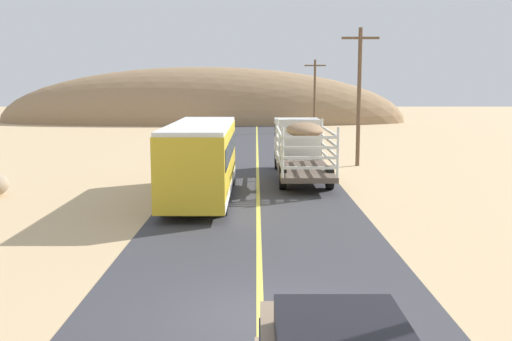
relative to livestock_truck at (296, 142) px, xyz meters
The scene contains 8 objects.
ground_plane 19.95m from the livestock_truck, 96.48° to the right, with size 240.00×240.00×0.00m, color tan.
road_surface 19.95m from the livestock_truck, 96.48° to the right, with size 8.00×120.00×0.02m, color #38383D.
road_centre_line 19.95m from the livestock_truck, 96.48° to the right, with size 0.16×117.60×0.00m, color #D8CC4C.
livestock_truck is the anchor object (origin of this frame).
bus 8.21m from the livestock_truck, 124.52° to the right, with size 2.54×10.00×3.21m.
power_pole_mid 5.84m from the livestock_truck, 43.93° to the left, with size 2.20×0.24×8.14m.
power_pole_far 30.53m from the livestock_truck, 82.87° to the left, with size 2.20×0.24×7.40m.
distant_hill 46.31m from the livestock_truck, 101.62° to the left, with size 52.63×16.45×14.24m, color #957553.
Camera 1 is at (-0.09, -11.77, 4.83)m, focal length 41.34 mm.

